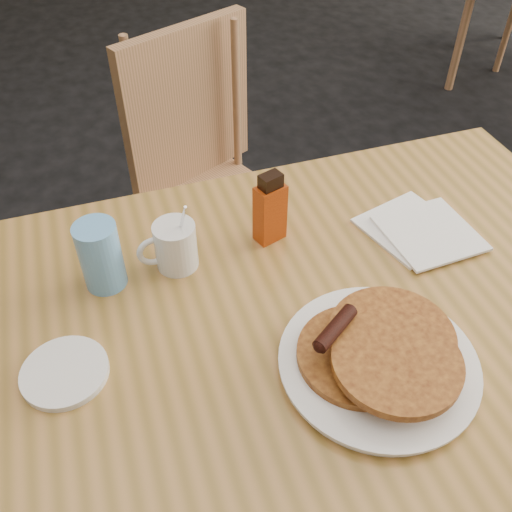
{
  "coord_description": "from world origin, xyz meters",
  "views": [
    {
      "loc": [
        -0.29,
        -0.65,
        1.51
      ],
      "look_at": [
        -0.03,
        0.03,
        0.82
      ],
      "focal_mm": 40.0,
      "sensor_mm": 36.0,
      "label": 1
    }
  ],
  "objects": [
    {
      "name": "main_table",
      "position": [
        0.04,
        -0.07,
        0.71
      ],
      "size": [
        1.37,
        0.96,
        0.75
      ],
      "rotation": [
        0.0,
        0.0,
        -0.05
      ],
      "color": "#A8763B",
      "rests_on": "floor"
    },
    {
      "name": "napkin_stack",
      "position": [
        0.33,
        0.04,
        0.76
      ],
      "size": [
        0.21,
        0.22,
        0.01
      ],
      "rotation": [
        0.0,
        0.0,
        0.22
      ],
      "color": "white",
      "rests_on": "main_table"
    },
    {
      "name": "pancake_plate",
      "position": [
        0.08,
        -0.21,
        0.77
      ],
      "size": [
        0.32,
        0.32,
        0.09
      ],
      "rotation": [
        0.0,
        0.0,
        0.12
      ],
      "color": "white",
      "rests_on": "main_table"
    },
    {
      "name": "coffee_mug",
      "position": [
        -0.15,
        0.13,
        0.8
      ],
      "size": [
        0.11,
        0.08,
        0.15
      ],
      "rotation": [
        0.0,
        0.0,
        -0.02
      ],
      "color": "white",
      "rests_on": "main_table"
    },
    {
      "name": "floor",
      "position": [
        0.0,
        0.0,
        0.0
      ],
      "size": [
        10.0,
        10.0,
        0.0
      ],
      "primitive_type": "plane",
      "color": "black",
      "rests_on": "ground"
    },
    {
      "name": "syrup_bottle",
      "position": [
        0.04,
        0.14,
        0.82
      ],
      "size": [
        0.06,
        0.05,
        0.15
      ],
      "rotation": [
        0.0,
        0.0,
        0.27
      ],
      "color": "maroon",
      "rests_on": "main_table"
    },
    {
      "name": "side_saucer",
      "position": [
        -0.38,
        -0.05,
        0.76
      ],
      "size": [
        0.15,
        0.15,
        0.01
      ],
      "primitive_type": "cylinder",
      "rotation": [
        0.0,
        0.0,
        -0.09
      ],
      "color": "white",
      "rests_on": "main_table"
    },
    {
      "name": "blue_tumbler",
      "position": [
        -0.29,
        0.13,
        0.82
      ],
      "size": [
        0.09,
        0.09,
        0.13
      ],
      "primitive_type": "cylinder",
      "rotation": [
        0.0,
        0.0,
        0.18
      ],
      "color": "#60A3E1",
      "rests_on": "main_table"
    },
    {
      "name": "chair_main_far",
      "position": [
        0.06,
        0.7,
        0.55
      ],
      "size": [
        0.54,
        0.55,
        0.93
      ],
      "rotation": [
        0.0,
        0.0,
        0.37
      ],
      "color": "#A8754F",
      "rests_on": "floor"
    }
  ]
}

